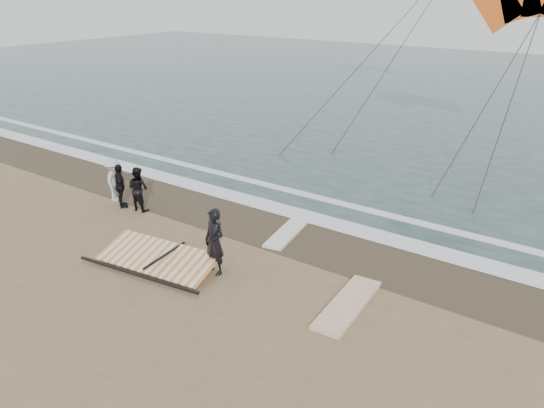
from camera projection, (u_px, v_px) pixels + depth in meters
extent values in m
plane|color=#8C704C|center=(191.00, 295.00, 13.49)|extent=(120.00, 120.00, 0.00)
cube|color=#233838|center=(507.00, 94.00, 38.35)|extent=(120.00, 54.00, 0.02)
cube|color=#4C3D2B|center=(289.00, 233.00, 16.88)|extent=(120.00, 2.80, 0.01)
cube|color=white|center=(312.00, 218.00, 17.92)|extent=(120.00, 0.90, 0.01)
cube|color=white|center=(336.00, 202.00, 19.20)|extent=(120.00, 0.45, 0.01)
imported|color=black|center=(215.00, 242.00, 14.20)|extent=(0.75, 0.56, 1.88)
cube|color=silver|center=(348.00, 304.00, 13.00)|extent=(0.97, 2.75, 0.11)
cube|color=white|center=(287.00, 233.00, 16.75)|extent=(1.02, 2.38, 0.10)
imported|color=black|center=(138.00, 189.00, 18.33)|extent=(0.83, 0.68, 1.57)
imported|color=black|center=(120.00, 186.00, 18.55)|extent=(0.99, 0.83, 1.59)
imported|color=beige|center=(114.00, 180.00, 19.15)|extent=(1.07, 1.16, 1.57)
cube|color=black|center=(169.00, 255.00, 15.41)|extent=(2.44, 0.87, 0.09)
cube|color=orange|center=(158.00, 257.00, 14.75)|extent=(3.64, 1.79, 0.37)
cylinder|color=black|center=(137.00, 274.00, 14.23)|extent=(4.02, 0.61, 0.09)
cylinder|color=black|center=(165.00, 255.00, 14.53)|extent=(0.30, 1.74, 0.07)
cylinder|color=#262626|center=(489.00, 100.00, 20.72)|extent=(0.04, 0.04, 9.44)
cylinder|color=#262626|center=(510.00, 104.00, 20.02)|extent=(0.04, 0.04, 9.85)
cylinder|color=#262626|center=(381.00, 42.00, 27.06)|extent=(0.04, 0.04, 16.82)
cylinder|color=#262626|center=(404.00, 42.00, 27.17)|extent=(0.04, 0.04, 15.28)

